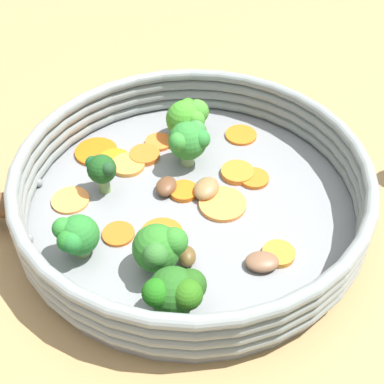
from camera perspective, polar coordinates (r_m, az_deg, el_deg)
ground_plane at (r=0.54m, az=0.00°, el=-2.25°), size 4.00×4.00×0.00m
skillet at (r=0.54m, az=0.00°, el=-1.71°), size 0.33×0.33×0.01m
skillet_rim_wall at (r=0.52m, az=0.00°, el=0.84°), size 0.34×0.34×0.05m
skillet_rivet_left at (r=0.57m, az=-16.07°, el=0.96°), size 0.01×0.01×0.01m
skillet_rivet_right at (r=0.52m, az=-17.04°, el=-4.79°), size 0.01×0.01×0.01m
carrot_slice_0 at (r=0.53m, az=3.28°, el=-1.28°), size 0.07×0.07×0.00m
carrot_slice_1 at (r=0.54m, az=-0.88°, el=0.09°), size 0.03×0.03×0.01m
carrot_slice_2 at (r=0.49m, az=9.21°, el=-6.51°), size 0.04×0.04×0.01m
carrot_slice_3 at (r=0.59m, az=-5.08°, el=3.97°), size 0.04×0.04×0.01m
carrot_slice_4 at (r=0.58m, az=-6.83°, el=2.91°), size 0.05×0.05×0.00m
carrot_slice_5 at (r=0.50m, az=-2.83°, el=-4.78°), size 0.06×0.06×0.00m
carrot_slice_6 at (r=0.61m, az=5.24°, el=6.07°), size 0.04×0.04×0.00m
carrot_slice_7 at (r=0.60m, az=-10.17°, el=4.24°), size 0.05×0.05×0.00m
carrot_slice_8 at (r=0.51m, az=-7.86°, el=-4.44°), size 0.04×0.04×0.00m
carrot_slice_9 at (r=0.60m, az=-3.58°, el=5.34°), size 0.04×0.04×0.00m
carrot_slice_10 at (r=0.56m, az=4.87°, el=2.10°), size 0.05×0.05×0.01m
carrot_slice_11 at (r=0.55m, az=-12.84°, el=-0.85°), size 0.05×0.05×0.00m
carrot_slice_12 at (r=0.58m, az=-8.30°, el=3.42°), size 0.05×0.05×0.00m
carrot_slice_13 at (r=0.56m, az=6.65°, el=1.45°), size 0.04×0.04×0.00m
broccoli_floret_0 at (r=0.43m, az=-1.73°, el=-10.56°), size 0.05×0.05×0.05m
broccoli_floret_1 at (r=0.56m, az=-0.32°, el=5.54°), size 0.05×0.04×0.05m
broccoli_floret_2 at (r=0.46m, az=-3.53°, el=-6.00°), size 0.04×0.05×0.05m
broccoli_floret_3 at (r=0.53m, az=-9.63°, el=2.36°), size 0.03×0.03×0.04m
broccoli_floret_4 at (r=0.48m, az=-12.30°, el=-4.63°), size 0.04×0.04×0.04m
broccoli_floret_5 at (r=0.60m, az=-0.43°, el=7.95°), size 0.05×0.05×0.05m
mushroom_piece_0 at (r=0.48m, az=-0.55°, el=-6.86°), size 0.03×0.03×0.01m
mushroom_piece_1 at (r=0.48m, az=7.49°, el=-7.38°), size 0.04×0.04×0.01m
mushroom_piece_2 at (r=0.54m, az=1.53°, el=0.37°), size 0.04×0.03×0.01m
mushroom_piece_3 at (r=0.54m, az=-3.02°, el=0.36°), size 0.03×0.03×0.01m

